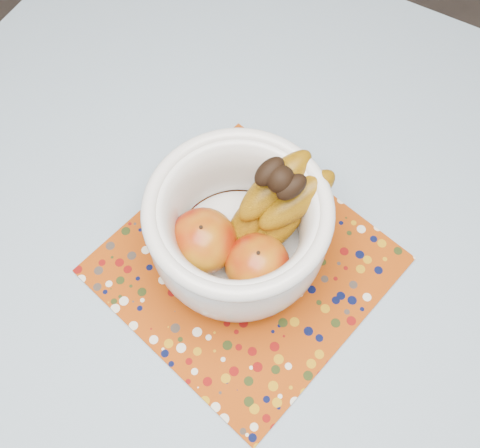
# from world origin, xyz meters

# --- Properties ---
(table) EXTENTS (1.20, 1.20, 0.75)m
(table) POSITION_xyz_m (0.00, 0.00, 0.67)
(table) COLOR brown
(table) RESTS_ON ground
(tablecloth) EXTENTS (1.32, 1.32, 0.01)m
(tablecloth) POSITION_xyz_m (0.00, 0.00, 0.76)
(tablecloth) COLOR #6085A1
(tablecloth) RESTS_ON table
(placemat) EXTENTS (0.42, 0.42, 0.00)m
(placemat) POSITION_xyz_m (-0.05, 0.06, 0.76)
(placemat) COLOR #913607
(placemat) RESTS_ON tablecloth
(fruit_bowl) EXTENTS (0.25, 0.25, 0.19)m
(fruit_bowl) POSITION_xyz_m (-0.06, 0.08, 0.85)
(fruit_bowl) COLOR silver
(fruit_bowl) RESTS_ON placemat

